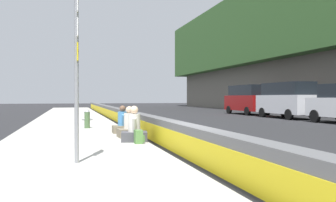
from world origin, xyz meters
The scene contains 11 objects.
ground_plane centered at (0.00, 0.00, 0.00)m, with size 160.00×160.00×0.00m, color #232326.
sidewalk_strip centered at (0.00, 2.65, 0.07)m, with size 80.00×4.40×0.14m, color #A8A59E.
jersey_barrier centered at (0.00, 0.00, 0.42)m, with size 76.00×0.45×0.85m.
route_sign_post centered at (-0.53, 2.61, 2.23)m, with size 0.44×0.09×3.60m.
fire_hydrant centered at (7.83, 2.02, 0.59)m, with size 0.26×0.46×0.88m.
seated_person_foreground centered at (2.69, 0.83, 0.48)m, with size 0.80×0.89×1.10m.
seated_person_middle centered at (3.84, 0.80, 0.47)m, with size 0.69×0.80×1.06m.
seated_person_rear centered at (5.33, 0.81, 0.47)m, with size 0.67×0.76×1.05m.
backpack centered at (2.13, 0.80, 0.33)m, with size 0.32×0.28×0.40m.
parked_car_fourth centered at (13.77, -12.16, 1.35)m, with size 5.12×2.14×2.56m.
parked_car_midline centered at (19.60, -12.21, 1.35)m, with size 5.15×2.20×2.56m.
Camera 1 is at (-8.07, 2.74, 1.51)m, focal length 37.55 mm.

